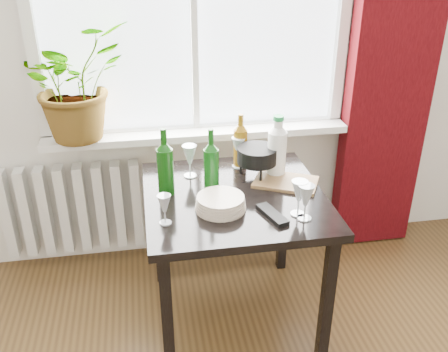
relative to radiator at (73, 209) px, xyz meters
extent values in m
cube|color=white|center=(0.75, -0.03, 0.44)|extent=(1.72, 0.20, 0.04)
cube|color=#320407|center=(1.87, -0.06, 0.92)|extent=(0.50, 0.12, 2.56)
cube|color=silver|center=(0.00, 0.00, 0.00)|extent=(0.80, 0.10, 0.55)
cube|color=black|center=(0.85, -0.63, 0.34)|extent=(0.85, 0.85, 0.04)
cube|color=black|center=(0.48, -1.00, -0.03)|extent=(0.05, 0.05, 0.70)
cube|color=black|center=(0.48, -0.27, -0.03)|extent=(0.05, 0.05, 0.70)
cube|color=black|center=(1.21, -1.00, -0.03)|extent=(0.05, 0.05, 0.70)
cube|color=black|center=(1.21, -0.27, -0.03)|extent=(0.05, 0.05, 0.70)
imported|color=#307E21|center=(0.11, -0.03, 0.77)|extent=(0.73, 0.72, 0.61)
cylinder|color=beige|center=(0.76, -0.75, 0.39)|extent=(0.30, 0.30, 0.06)
cube|color=black|center=(0.98, -0.85, 0.37)|extent=(0.11, 0.20, 0.02)
cube|color=olive|center=(1.12, -0.56, 0.37)|extent=(0.36, 0.31, 0.02)
camera|label=1|loc=(0.45, -2.66, 1.51)|focal=40.00mm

